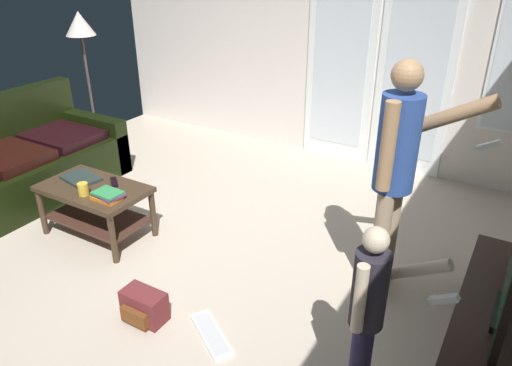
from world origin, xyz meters
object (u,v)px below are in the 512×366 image
object	(u,v)px
tv_stand	(492,345)
cup_near_edge	(83,189)
backpack	(144,306)
book_stack	(108,195)
person_child	(370,304)
laptop_closed	(81,178)
leather_couch	(6,171)
coffee_table	(95,200)
floor_lamp	(81,33)
person_adult	(397,163)
tv_remote_black	(114,182)
loose_keyboard	(211,334)

from	to	relation	value
tv_stand	cup_near_edge	distance (m)	3.00
backpack	book_stack	xyz separation A→B (m)	(-0.78, 0.50, 0.38)
person_child	laptop_closed	size ratio (longest dim) A/B	3.40
leather_couch	coffee_table	bearing A→B (deg)	-0.44
floor_lamp	cup_near_edge	world-z (taller)	floor_lamp
backpack	tv_stand	bearing A→B (deg)	18.37
person_adult	floor_lamp	size ratio (longest dim) A/B	1.04
floor_lamp	book_stack	bearing A→B (deg)	-39.75
leather_couch	floor_lamp	bearing A→B (deg)	103.11
tv_remote_black	leather_couch	bearing A→B (deg)	-135.06
coffee_table	tv_stand	distance (m)	3.03
coffee_table	laptop_closed	xyz separation A→B (m)	(-0.19, 0.05, 0.14)
tv_remote_black	person_adult	bearing A→B (deg)	49.47
leather_couch	backpack	world-z (taller)	leather_couch
tv_stand	person_adult	size ratio (longest dim) A/B	1.01
tv_stand	person_child	xyz separation A→B (m)	(-0.57, -0.54, 0.44)
coffee_table	leather_couch	bearing A→B (deg)	179.56
coffee_table	loose_keyboard	world-z (taller)	coffee_table
floor_lamp	book_stack	distance (m)	2.48
tv_stand	loose_keyboard	bearing A→B (deg)	-159.82
leather_couch	tv_stand	size ratio (longest dim) A/B	1.32
person_adult	tv_remote_black	world-z (taller)	person_adult
coffee_table	tv_stand	world-z (taller)	coffee_table
tv_stand	laptop_closed	xyz separation A→B (m)	(-3.22, -0.02, 0.25)
backpack	cup_near_edge	bearing A→B (deg)	155.16
backpack	loose_keyboard	size ratio (longest dim) A/B	0.66
book_stack	tv_stand	bearing A→B (deg)	3.24
backpack	laptop_closed	xyz separation A→B (m)	(-1.23, 0.64, 0.36)
leather_couch	book_stack	size ratio (longest dim) A/B	9.34
person_adult	book_stack	xyz separation A→B (m)	(-2.01, -0.60, -0.50)
loose_keyboard	tv_stand	bearing A→B (deg)	20.18
floor_lamp	backpack	world-z (taller)	floor_lamp
person_child	leather_couch	bearing A→B (deg)	172.46
coffee_table	backpack	world-z (taller)	coffee_table
backpack	coffee_table	bearing A→B (deg)	150.30
leather_couch	coffee_table	size ratio (longest dim) A/B	2.44
coffee_table	book_stack	bearing A→B (deg)	-18.75
person_adult	book_stack	size ratio (longest dim) A/B	7.01
floor_lamp	laptop_closed	world-z (taller)	floor_lamp
coffee_table	loose_keyboard	size ratio (longest dim) A/B	2.02
person_adult	backpack	xyz separation A→B (m)	(-1.23, -1.11, -0.88)
laptop_closed	cup_near_edge	bearing A→B (deg)	-26.31
person_child	loose_keyboard	xyz separation A→B (m)	(-0.96, -0.02, -0.64)
book_stack	loose_keyboard	bearing A→B (deg)	-18.10
floor_lamp	loose_keyboard	distance (m)	3.81
person_adult	loose_keyboard	bearing A→B (deg)	-127.33
person_adult	laptop_closed	world-z (taller)	person_adult
person_child	laptop_closed	xyz separation A→B (m)	(-2.65, 0.52, -0.19)
person_child	floor_lamp	distance (m)	4.46
backpack	loose_keyboard	world-z (taller)	backpack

